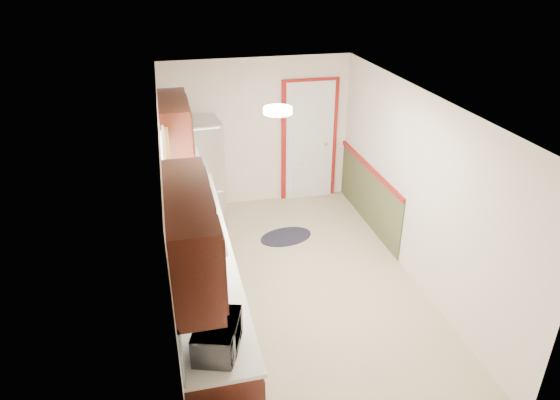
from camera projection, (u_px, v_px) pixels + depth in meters
room_shell at (299, 200)px, 5.85m from camera, size 3.20×5.20×2.52m
kitchen_run at (198, 255)px, 5.52m from camera, size 0.63×4.00×2.20m
back_wall_trim at (322, 152)px, 8.12m from camera, size 1.12×2.30×2.08m
ceiling_fixture at (278, 110)px, 5.10m from camera, size 0.30×0.30×0.06m
microwave at (217, 333)px, 3.95m from camera, size 0.40×0.54×0.33m
refrigerator at (199, 173)px, 7.53m from camera, size 0.73×0.72×1.64m
rug at (286, 237)px, 7.44m from camera, size 0.89×0.68×0.01m
cooktop at (193, 202)px, 6.37m from camera, size 0.50×0.59×0.02m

